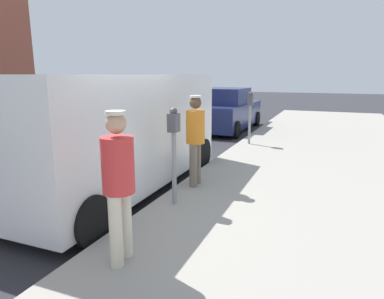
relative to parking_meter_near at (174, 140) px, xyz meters
name	(u,v)px	position (x,y,z in m)	size (l,w,h in m)	color
ground_plane	(93,207)	(-1.35, -0.31, -1.18)	(80.00, 80.00, 0.00)	#2D2D33
sidewalk_slab	(316,241)	(2.15, -0.31, -1.11)	(5.00, 32.00, 0.15)	#9E998E
parking_meter_near	(174,140)	(0.00, 0.00, 0.00)	(0.14, 0.18, 1.52)	gray
parking_meter_far	(250,109)	(0.00, 5.16, 0.00)	(0.14, 0.18, 1.52)	gray
pedestrian_in_red	(119,179)	(0.20, -1.76, -0.09)	(0.34, 0.36, 1.65)	beige
pedestrian_in_orange	(195,135)	(-0.04, 0.99, -0.09)	(0.34, 0.36, 1.64)	#726656
parked_van	(116,129)	(-1.50, 0.66, -0.03)	(2.16, 5.22, 2.15)	white
parked_sedan_ahead	(226,111)	(-1.67, 8.28, -0.43)	(1.97, 4.41, 1.65)	navy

